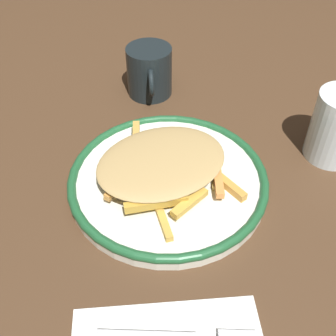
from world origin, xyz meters
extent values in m
plane|color=#48301E|center=(0.00, 0.00, 0.00)|extent=(2.60, 2.60, 0.00)
cylinder|color=silver|center=(0.00, 0.00, 0.01)|extent=(0.29, 0.29, 0.02)
torus|color=#1F5630|center=(0.00, 0.00, 0.02)|extent=(0.29, 0.29, 0.01)
cube|color=#EBAE48|center=(-0.05, -0.01, 0.02)|extent=(0.06, 0.06, 0.01)
cube|color=#CA8C40|center=(0.00, 0.01, 0.04)|extent=(0.09, 0.03, 0.01)
cube|color=#D78742|center=(0.02, 0.07, 0.03)|extent=(0.08, 0.02, 0.01)
cube|color=#E1C65C|center=(-0.02, 0.00, 0.03)|extent=(0.07, 0.04, 0.01)
cube|color=gold|center=(0.06, -0.02, 0.04)|extent=(0.02, 0.09, 0.01)
cube|color=gold|center=(0.06, 0.02, 0.03)|extent=(0.05, 0.06, 0.01)
cube|color=#D9B952|center=(-0.01, -0.06, 0.04)|extent=(0.03, 0.09, 0.01)
cube|color=#F5B567|center=(0.00, 0.00, 0.03)|extent=(0.09, 0.03, 0.01)
cube|color=gold|center=(-0.07, -0.04, 0.04)|extent=(0.07, 0.01, 0.01)
cube|color=gold|center=(0.01, -0.01, 0.02)|extent=(0.09, 0.01, 0.01)
cube|color=gold|center=(0.03, -0.01, 0.04)|extent=(0.05, 0.06, 0.01)
cube|color=#C6863E|center=(0.01, -0.07, 0.03)|extent=(0.07, 0.05, 0.01)
cube|color=gold|center=(0.08, -0.02, 0.02)|extent=(0.08, 0.02, 0.01)
cube|color=gold|center=(0.03, 0.08, 0.03)|extent=(0.06, 0.04, 0.01)
cube|color=#D8A652|center=(-0.02, -0.04, 0.03)|extent=(0.09, 0.02, 0.01)
cube|color=gold|center=(-0.03, -0.04, 0.02)|extent=(0.07, 0.06, 0.01)
cube|color=#E1B95C|center=(0.00, 0.07, 0.02)|extent=(0.07, 0.03, 0.01)
ellipsoid|color=tan|center=(-0.01, -0.01, 0.05)|extent=(0.21, 0.23, 0.01)
cube|color=#356F2B|center=(-0.05, 0.03, 0.05)|extent=(0.00, 0.00, 0.00)
cube|color=#215D2A|center=(-0.01, -0.01, 0.05)|extent=(0.00, 0.00, 0.00)
cube|color=#235F29|center=(-0.06, -0.01, 0.05)|extent=(0.00, 0.00, 0.00)
cube|color=#317224|center=(0.03, 0.03, 0.05)|extent=(0.00, 0.00, 0.00)
cube|color=#2E6335|center=(-0.01, 0.00, 0.05)|extent=(0.00, 0.00, 0.00)
cube|color=#25641B|center=(0.02, 0.02, 0.05)|extent=(0.00, 0.00, 0.00)
cylinder|color=black|center=(-0.25, -0.01, 0.05)|extent=(0.08, 0.08, 0.09)
torus|color=black|center=(-0.21, -0.01, 0.05)|extent=(0.05, 0.01, 0.05)
camera|label=1|loc=(0.43, -0.04, 0.46)|focal=44.85mm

